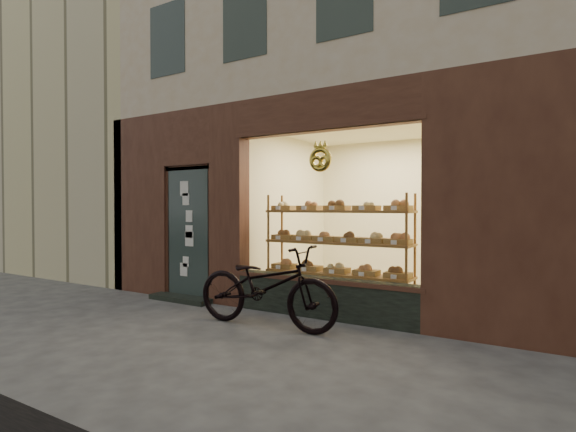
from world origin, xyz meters
The scene contains 5 objects.
ground centered at (0.00, 0.00, 0.00)m, with size 90.00×90.00×0.00m, color #393939.
bakery_building centered at (0.04, 5.29, 5.58)m, with size 7.20×7.28×9.00m.
neighbor_left centered at (-9.60, 5.50, 4.50)m, with size 12.00×7.00×9.00m, color #C9C08E.
display_shelf centered at (0.45, 2.55, 0.88)m, with size 2.20×0.45×1.70m.
bicycle centered at (0.05, 1.31, 0.52)m, with size 0.69×1.99×1.04m, color black.
Camera 1 is at (3.24, -3.33, 1.51)m, focal length 28.00 mm.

